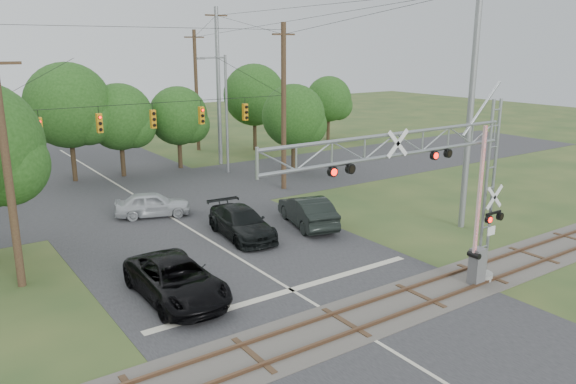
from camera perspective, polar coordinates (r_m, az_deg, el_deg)
ground at (r=20.18m, az=9.69°, el=-15.21°), size 160.00×160.00×0.00m
road_main at (r=27.44m, az=-5.09°, el=-6.70°), size 14.00×90.00×0.02m
road_cross at (r=39.66m, az=-15.18°, el=-0.41°), size 90.00×12.00×0.02m
railroad_track at (r=21.44m, az=5.87°, el=-13.06°), size 90.00×3.20×0.17m
crossing_gantry at (r=22.20m, az=14.74°, el=0.93°), size 12.04×1.01×7.89m
traffic_signal_span at (r=35.24m, az=-12.13°, el=7.45°), size 19.34×0.36×11.50m
pickup_black at (r=23.36m, az=-11.29°, el=-8.73°), size 2.75×5.90×1.64m
car_dark at (r=30.17m, az=-4.75°, el=-3.13°), size 2.72×5.61×1.57m
sedan_silver at (r=34.63m, az=-13.59°, el=-1.21°), size 4.75×3.19×1.50m
suv_dark at (r=31.91m, az=1.98°, el=-1.94°), size 3.12×5.53×1.73m
streetlight at (r=44.77m, az=-6.48°, el=8.45°), size 2.48×0.26×9.29m
utility_poles at (r=39.16m, az=-10.70°, el=8.85°), size 25.93×30.77×13.48m
treeline at (r=44.90m, az=-24.22°, el=7.47°), size 56.69×30.11×9.20m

